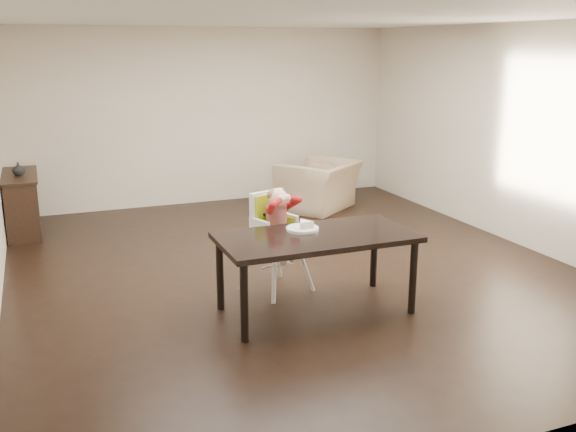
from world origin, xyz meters
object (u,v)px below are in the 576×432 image
dining_table (316,243)px  sideboard (22,203)px  high_chair (275,218)px  armchair (319,177)px

dining_table → sideboard: bearing=123.5°
dining_table → high_chair: bearing=103.3°
dining_table → sideboard: size_ratio=1.43×
high_chair → sideboard: high_chair is taller
armchair → sideboard: (-4.18, 0.30, -0.09)m
dining_table → high_chair: (-0.16, 0.66, 0.08)m
sideboard → armchair: bearing=-4.1°
high_chair → armchair: (1.79, 2.89, -0.26)m
dining_table → armchair: (1.63, 3.55, -0.18)m
dining_table → armchair: 3.91m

